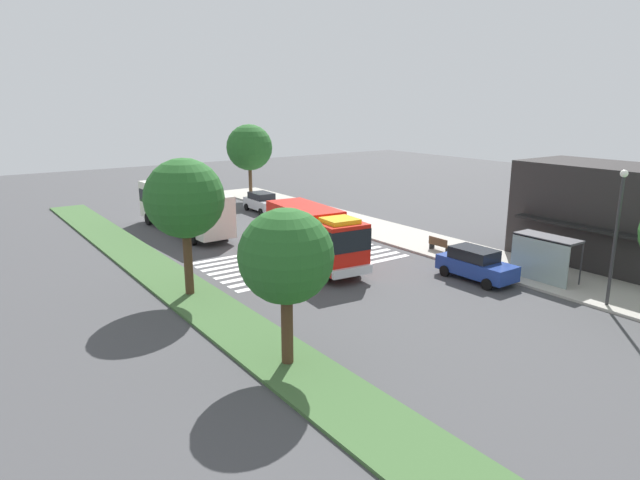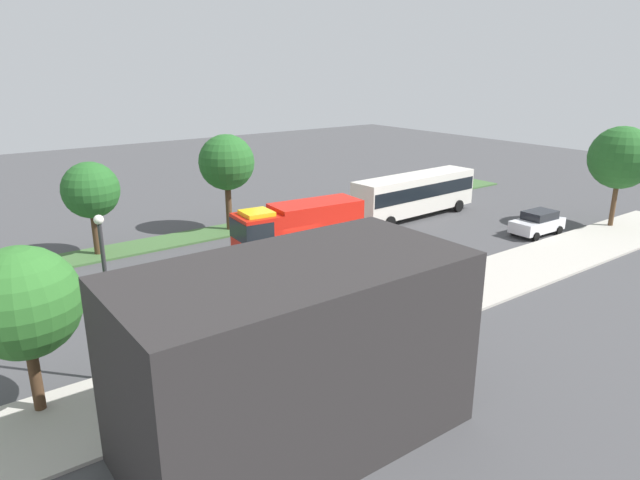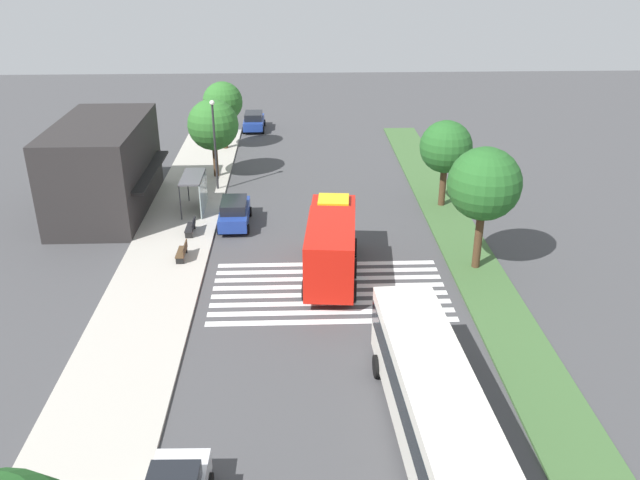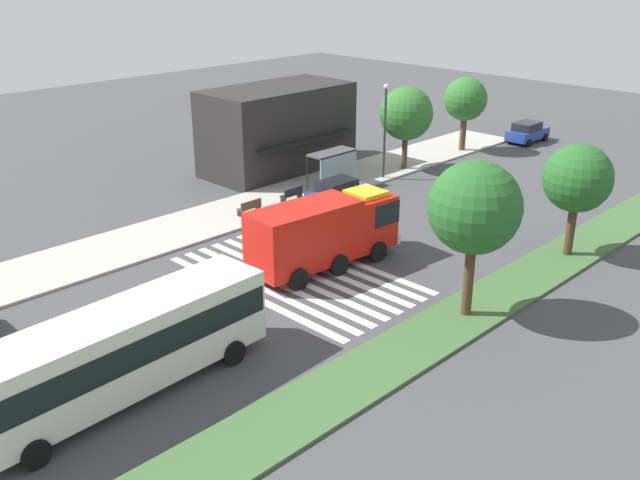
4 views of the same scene
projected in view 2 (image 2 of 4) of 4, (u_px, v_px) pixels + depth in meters
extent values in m
plane|color=#424244|center=(294.00, 261.00, 35.65)|extent=(120.00, 120.00, 0.00)
cube|color=#ADA89E|center=(399.00, 310.00, 28.39)|extent=(60.00, 4.96, 0.14)
cube|color=#3D6033|center=(230.00, 230.00, 42.12)|extent=(60.00, 3.00, 0.14)
cube|color=silver|center=(359.00, 245.00, 38.72)|extent=(0.45, 12.54, 0.01)
cube|color=silver|center=(349.00, 248.00, 38.21)|extent=(0.45, 12.54, 0.01)
cube|color=silver|center=(338.00, 250.00, 37.70)|extent=(0.45, 12.54, 0.01)
cube|color=silver|center=(328.00, 253.00, 37.18)|extent=(0.45, 12.54, 0.01)
cube|color=silver|center=(317.00, 255.00, 36.67)|extent=(0.45, 12.54, 0.01)
cube|color=silver|center=(305.00, 258.00, 36.16)|extent=(0.45, 12.54, 0.01)
cube|color=silver|center=(294.00, 261.00, 35.65)|extent=(0.45, 12.54, 0.01)
cube|color=silver|center=(282.00, 264.00, 35.14)|extent=(0.45, 12.54, 0.01)
cube|color=red|center=(257.00, 237.00, 34.10)|extent=(2.69, 2.74, 2.74)
cube|color=red|center=(316.00, 225.00, 36.11)|extent=(5.98, 3.03, 3.02)
cube|color=black|center=(252.00, 229.00, 33.75)|extent=(2.00, 2.70, 1.21)
cube|color=silver|center=(238.00, 258.00, 33.77)|extent=(0.47, 2.53, 0.50)
cube|color=yellow|center=(257.00, 213.00, 33.66)|extent=(1.88, 1.91, 0.24)
cylinder|color=black|center=(271.00, 263.00, 33.61)|extent=(1.12, 0.40, 1.10)
cylinder|color=black|center=(253.00, 252.00, 35.66)|extent=(1.12, 0.40, 1.10)
cylinder|color=black|center=(345.00, 249.00, 36.26)|extent=(1.12, 0.40, 1.10)
cylinder|color=black|center=(324.00, 239.00, 38.31)|extent=(1.12, 0.40, 1.10)
cylinder|color=black|center=(310.00, 256.00, 34.97)|extent=(1.12, 0.40, 1.10)
cylinder|color=black|center=(291.00, 245.00, 37.02)|extent=(1.12, 0.40, 1.10)
cube|color=silver|center=(537.00, 225.00, 40.93)|extent=(4.28, 1.97, 0.84)
cube|color=black|center=(540.00, 215.00, 40.83)|extent=(2.41, 1.70, 0.58)
cylinder|color=black|center=(536.00, 237.00, 39.56)|extent=(0.65, 0.24, 0.64)
cylinder|color=black|center=(513.00, 231.00, 41.01)|extent=(0.65, 0.24, 0.64)
cylinder|color=black|center=(559.00, 230.00, 41.10)|extent=(0.65, 0.24, 0.64)
cylinder|color=black|center=(537.00, 225.00, 42.55)|extent=(0.65, 0.24, 0.64)
cube|color=navy|center=(242.00, 307.00, 27.09)|extent=(4.52, 1.87, 0.84)
cube|color=black|center=(245.00, 292.00, 27.00)|extent=(2.53, 1.63, 0.64)
cylinder|color=black|center=(224.00, 331.00, 25.67)|extent=(0.64, 0.23, 0.64)
cylinder|color=black|center=(206.00, 317.00, 27.05)|extent=(0.64, 0.23, 0.64)
cylinder|color=black|center=(278.00, 314.00, 27.38)|extent=(0.64, 0.23, 0.64)
cylinder|color=black|center=(259.00, 302.00, 28.76)|extent=(0.64, 0.23, 0.64)
cube|color=silver|center=(415.00, 193.00, 45.39)|extent=(11.87, 3.07, 2.92)
cube|color=black|center=(415.00, 189.00, 45.28)|extent=(11.64, 3.11, 1.05)
cylinder|color=black|center=(435.00, 200.00, 49.25)|extent=(1.01, 0.34, 1.00)
cylinder|color=black|center=(458.00, 206.00, 47.37)|extent=(1.01, 0.34, 1.00)
cylinder|color=black|center=(366.00, 216.00, 44.29)|extent=(1.01, 0.34, 1.00)
cylinder|color=black|center=(390.00, 223.00, 42.40)|extent=(1.01, 0.34, 1.00)
cube|color=#4C4C51|center=(224.00, 305.00, 22.95)|extent=(3.50, 1.40, 0.12)
cube|color=#8C9E99|center=(218.00, 326.00, 23.82)|extent=(3.50, 0.08, 2.40)
cylinder|color=#333338|center=(269.00, 327.00, 23.78)|extent=(0.08, 0.08, 2.40)
cylinder|color=#333338|center=(194.00, 350.00, 21.85)|extent=(0.08, 0.08, 2.40)
cube|color=black|center=(301.00, 322.00, 26.01)|extent=(1.60, 0.50, 0.08)
cube|color=black|center=(299.00, 315.00, 26.10)|extent=(1.60, 0.06, 0.45)
cube|color=black|center=(314.00, 322.00, 26.49)|extent=(0.08, 0.45, 0.37)
cube|color=black|center=(289.00, 331.00, 25.67)|extent=(0.08, 0.45, 0.37)
cube|color=#4C3823|center=(360.00, 303.00, 28.05)|extent=(1.60, 0.50, 0.08)
cube|color=#4C3823|center=(358.00, 297.00, 28.13)|extent=(1.60, 0.06, 0.45)
cube|color=black|center=(371.00, 304.00, 28.52)|extent=(0.08, 0.45, 0.37)
cube|color=black|center=(349.00, 311.00, 27.70)|extent=(0.08, 0.45, 0.37)
cylinder|color=#2D2D30|center=(109.00, 305.00, 21.22)|extent=(0.16, 0.16, 6.27)
sphere|color=white|center=(99.00, 220.00, 20.23)|extent=(0.36, 0.36, 0.36)
cube|color=#282626|center=(296.00, 355.00, 17.91)|extent=(11.08, 5.54, 6.17)
cube|color=black|center=(247.00, 328.00, 20.42)|extent=(8.86, 0.80, 0.16)
cylinder|color=#513823|center=(614.00, 202.00, 42.50)|extent=(0.35, 0.35, 3.57)
sphere|color=#235B23|center=(621.00, 158.00, 41.48)|extent=(4.60, 4.60, 4.60)
cylinder|color=#47301E|center=(35.00, 374.00, 19.81)|extent=(0.40, 0.40, 2.75)
sphere|color=#2D6B28|center=(23.00, 302.00, 18.99)|extent=(3.89, 3.89, 3.89)
cylinder|color=#47301E|center=(229.00, 205.00, 41.54)|extent=(0.45, 0.45, 3.60)
sphere|color=#235B23|center=(227.00, 162.00, 40.58)|extent=(4.01, 4.01, 4.01)
cylinder|color=#47301E|center=(96.00, 232.00, 36.20)|extent=(0.45, 0.45, 2.96)
sphere|color=#235B23|center=(91.00, 190.00, 35.38)|extent=(3.56, 3.56, 3.56)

